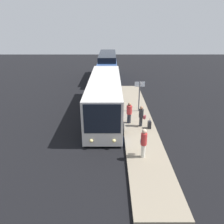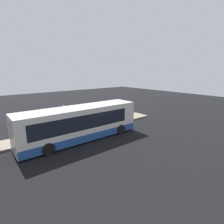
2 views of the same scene
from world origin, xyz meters
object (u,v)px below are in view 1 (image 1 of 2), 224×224
(passenger_with_bags, at_px, (129,112))
(passenger_waiting, at_px, (141,115))
(sign_post, at_px, (139,92))
(bus_lead, at_px, (105,97))
(passenger_boarding, at_px, (144,142))
(bus_second, at_px, (108,68))
(suitcase, at_px, (149,125))

(passenger_with_bags, bearing_deg, passenger_waiting, -48.38)
(sign_post, bearing_deg, passenger_waiting, -3.22)
(bus_lead, bearing_deg, passenger_boarding, 19.00)
(passenger_boarding, bearing_deg, bus_lead, 107.96)
(passenger_boarding, xyz_separation_m, passenger_with_bags, (-4.72, -0.47, -0.12))
(bus_second, height_order, sign_post, bus_second)
(bus_lead, relative_size, passenger_waiting, 7.27)
(bus_lead, bearing_deg, suitcase, 46.01)
(passenger_waiting, height_order, suitcase, passenger_waiting)
(passenger_with_bags, bearing_deg, suitcase, -47.55)
(bus_lead, xyz_separation_m, passenger_with_bags, (2.29, 1.94, -0.50))
(passenger_boarding, distance_m, passenger_waiting, 4.14)
(passenger_boarding, bearing_deg, passenger_waiting, 83.54)
(passenger_boarding, height_order, passenger_waiting, passenger_boarding)
(bus_second, distance_m, passenger_boarding, 19.78)
(sign_post, bearing_deg, passenger_boarding, -4.48)
(bus_second, relative_size, passenger_waiting, 6.51)
(passenger_boarding, bearing_deg, sign_post, 84.48)
(bus_second, xyz_separation_m, sign_post, (12.45, 2.98, 0.30))
(passenger_boarding, height_order, sign_post, sign_post)
(passenger_boarding, bearing_deg, bus_second, 95.97)
(bus_lead, xyz_separation_m, passenger_waiting, (2.90, 2.81, -0.51))
(bus_lead, bearing_deg, passenger_waiting, 44.09)
(bus_second, bearing_deg, suitcase, 12.04)
(passenger_with_bags, distance_m, sign_post, 2.80)
(bus_second, xyz_separation_m, suitcase, (15.89, 3.39, -1.16))
(bus_second, relative_size, passenger_boarding, 5.75)
(passenger_with_bags, xyz_separation_m, sign_post, (-2.46, 1.04, 0.85))
(passenger_boarding, xyz_separation_m, suitcase, (-3.74, 0.97, -0.72))
(bus_lead, xyz_separation_m, sign_post, (-0.17, 2.98, 0.35))
(bus_lead, relative_size, passenger_boarding, 6.42)
(bus_second, height_order, passenger_boarding, bus_second)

